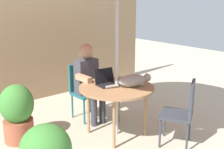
{
  "coord_description": "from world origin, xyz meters",
  "views": [
    {
      "loc": [
        -2.44,
        -2.85,
        1.91
      ],
      "look_at": [
        0.0,
        0.1,
        0.86
      ],
      "focal_mm": 46.21,
      "sensor_mm": 36.0,
      "label": 1
    }
  ],
  "objects_px": {
    "chair_empty": "(183,109)",
    "potted_plant_by_chair": "(17,112)",
    "chair_occupied": "(84,87)",
    "person_seated": "(89,79)",
    "patio_table": "(117,91)",
    "laptop": "(106,80)",
    "cat": "(134,80)"
  },
  "relations": [
    {
      "from": "chair_empty",
      "to": "potted_plant_by_chair",
      "type": "bearing_deg",
      "value": 137.21
    },
    {
      "from": "chair_occupied",
      "to": "potted_plant_by_chair",
      "type": "xyz_separation_m",
      "value": [
        -1.14,
        -0.11,
        -0.09
      ]
    },
    {
      "from": "chair_occupied",
      "to": "person_seated",
      "type": "relative_size",
      "value": 0.72
    },
    {
      "from": "patio_table",
      "to": "potted_plant_by_chair",
      "type": "relative_size",
      "value": 1.29
    },
    {
      "from": "person_seated",
      "to": "potted_plant_by_chair",
      "type": "bearing_deg",
      "value": 177.77
    },
    {
      "from": "laptop",
      "to": "potted_plant_by_chair",
      "type": "relative_size",
      "value": 0.41
    },
    {
      "from": "chair_empty",
      "to": "laptop",
      "type": "xyz_separation_m",
      "value": [
        -0.51,
        0.96,
        0.27
      ]
    },
    {
      "from": "cat",
      "to": "person_seated",
      "type": "bearing_deg",
      "value": 103.32
    },
    {
      "from": "chair_occupied",
      "to": "chair_empty",
      "type": "height_order",
      "value": "same"
    },
    {
      "from": "chair_occupied",
      "to": "chair_empty",
      "type": "xyz_separation_m",
      "value": [
        0.46,
        -1.6,
        0.0
      ]
    },
    {
      "from": "cat",
      "to": "potted_plant_by_chair",
      "type": "distance_m",
      "value": 1.62
    },
    {
      "from": "patio_table",
      "to": "person_seated",
      "type": "relative_size",
      "value": 0.85
    },
    {
      "from": "laptop",
      "to": "potted_plant_by_chair",
      "type": "distance_m",
      "value": 1.27
    },
    {
      "from": "patio_table",
      "to": "laptop",
      "type": "xyz_separation_m",
      "value": [
        -0.05,
        0.17,
        0.12
      ]
    },
    {
      "from": "patio_table",
      "to": "person_seated",
      "type": "distance_m",
      "value": 0.66
    },
    {
      "from": "person_seated",
      "to": "laptop",
      "type": "distance_m",
      "value": 0.49
    },
    {
      "from": "cat",
      "to": "potted_plant_by_chair",
      "type": "height_order",
      "value": "cat"
    },
    {
      "from": "patio_table",
      "to": "cat",
      "type": "relative_size",
      "value": 1.67
    },
    {
      "from": "chair_empty",
      "to": "potted_plant_by_chair",
      "type": "distance_m",
      "value": 2.19
    },
    {
      "from": "chair_empty",
      "to": "person_seated",
      "type": "height_order",
      "value": "person_seated"
    },
    {
      "from": "laptop",
      "to": "cat",
      "type": "distance_m",
      "value": 0.39
    },
    {
      "from": "laptop",
      "to": "cat",
      "type": "relative_size",
      "value": 0.53
    },
    {
      "from": "patio_table",
      "to": "chair_empty",
      "type": "bearing_deg",
      "value": -59.49
    },
    {
      "from": "laptop",
      "to": "chair_empty",
      "type": "bearing_deg",
      "value": -61.99
    },
    {
      "from": "person_seated",
      "to": "potted_plant_by_chair",
      "type": "relative_size",
      "value": 1.53
    },
    {
      "from": "chair_empty",
      "to": "laptop",
      "type": "distance_m",
      "value": 1.11
    },
    {
      "from": "patio_table",
      "to": "chair_empty",
      "type": "height_order",
      "value": "chair_empty"
    },
    {
      "from": "chair_empty",
      "to": "potted_plant_by_chair",
      "type": "height_order",
      "value": "chair_empty"
    },
    {
      "from": "person_seated",
      "to": "cat",
      "type": "relative_size",
      "value": 1.97
    },
    {
      "from": "chair_occupied",
      "to": "person_seated",
      "type": "bearing_deg",
      "value": -90.0
    },
    {
      "from": "chair_empty",
      "to": "cat",
      "type": "distance_m",
      "value": 0.75
    },
    {
      "from": "chair_occupied",
      "to": "laptop",
      "type": "distance_m",
      "value": 0.69
    }
  ]
}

